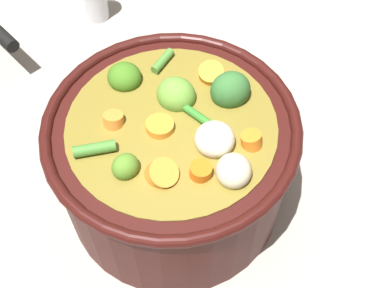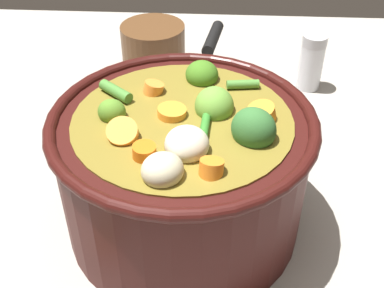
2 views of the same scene
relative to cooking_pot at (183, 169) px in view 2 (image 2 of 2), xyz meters
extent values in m
plane|color=#9E998E|center=(0.00, 0.00, -0.07)|extent=(1.10, 1.10, 0.00)
cylinder|color=#38110F|center=(0.00, 0.00, -0.01)|extent=(0.24, 0.24, 0.13)
torus|color=#38110F|center=(0.00, 0.00, 0.06)|extent=(0.25, 0.25, 0.01)
cylinder|color=olive|center=(0.00, 0.00, 0.00)|extent=(0.21, 0.21, 0.13)
ellipsoid|color=#669D39|center=(0.03, 0.02, 0.07)|extent=(0.04, 0.04, 0.04)
ellipsoid|color=#356D32|center=(0.06, -0.02, 0.07)|extent=(0.05, 0.05, 0.04)
ellipsoid|color=#558728|center=(-0.07, 0.00, 0.07)|extent=(0.03, 0.02, 0.02)
ellipsoid|color=#42781F|center=(0.01, 0.07, 0.07)|extent=(0.05, 0.05, 0.03)
cylinder|color=orange|center=(0.03, -0.07, 0.06)|extent=(0.03, 0.03, 0.02)
cylinder|color=orange|center=(0.07, 0.01, 0.06)|extent=(0.04, 0.04, 0.02)
cylinder|color=orange|center=(-0.03, -0.06, 0.06)|extent=(0.03, 0.03, 0.02)
cylinder|color=orange|center=(-0.05, -0.03, 0.06)|extent=(0.03, 0.03, 0.03)
cylinder|color=orange|center=(-0.01, 0.01, 0.06)|extent=(0.03, 0.03, 0.01)
cylinder|color=orange|center=(-0.03, 0.05, 0.06)|extent=(0.03, 0.03, 0.02)
ellipsoid|color=beige|center=(0.01, -0.05, 0.07)|extent=(0.05, 0.05, 0.03)
ellipsoid|color=beige|center=(-0.01, -0.08, 0.07)|extent=(0.05, 0.05, 0.03)
cylinder|color=#488433|center=(-0.07, 0.04, 0.07)|extent=(0.04, 0.03, 0.01)
cylinder|color=#33802A|center=(0.02, -0.01, 0.06)|extent=(0.01, 0.04, 0.01)
cylinder|color=#4B8534|center=(0.06, 0.06, 0.07)|extent=(0.03, 0.01, 0.01)
cylinder|color=silver|center=(0.17, 0.29, -0.04)|extent=(0.04, 0.04, 0.07)
cylinder|color=#B7B7BC|center=(0.17, 0.29, 0.00)|extent=(0.04, 0.04, 0.02)
cylinder|color=brown|center=(-0.07, 0.34, -0.04)|extent=(0.10, 0.10, 0.07)
cylinder|color=black|center=(0.02, 0.32, -0.01)|extent=(0.03, 0.09, 0.02)
camera|label=1|loc=(-0.22, -0.20, 0.45)|focal=47.39mm
camera|label=2|loc=(0.03, -0.37, 0.32)|focal=46.23mm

